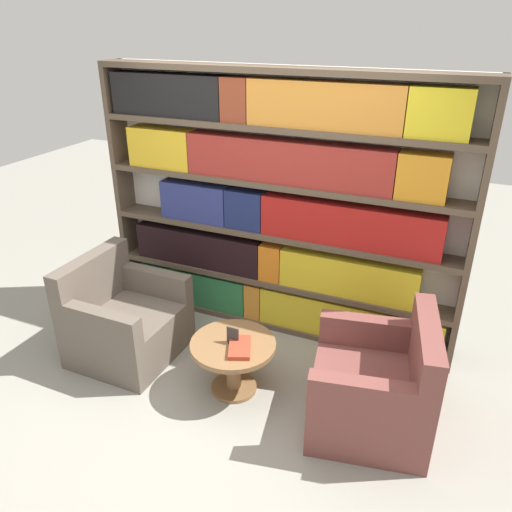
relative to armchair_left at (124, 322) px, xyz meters
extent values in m
plane|color=gray|center=(1.02, -0.35, -0.30)|extent=(14.00, 14.00, 0.00)
cube|color=silver|center=(1.02, 1.08, 0.86)|extent=(3.25, 0.05, 2.33)
cube|color=brown|center=(-0.58, 0.96, 0.86)|extent=(0.05, 0.30, 2.33)
cube|color=brown|center=(2.61, 0.96, 0.86)|extent=(0.05, 0.30, 2.33)
cube|color=brown|center=(1.02, 0.96, -0.28)|extent=(3.15, 0.30, 0.05)
cube|color=brown|center=(1.02, 0.96, 0.16)|extent=(3.15, 0.30, 0.05)
cube|color=brown|center=(1.02, 0.96, 0.63)|extent=(3.15, 0.30, 0.05)
cube|color=brown|center=(1.02, 0.96, 1.10)|extent=(3.15, 0.30, 0.05)
cube|color=brown|center=(1.02, 0.96, 1.56)|extent=(3.15, 0.30, 0.05)
cube|color=brown|center=(1.02, 0.96, 2.00)|extent=(3.15, 0.30, 0.05)
cube|color=#2A6D3E|center=(0.17, 0.93, -0.08)|extent=(1.14, 0.20, 0.35)
cube|color=orange|center=(0.83, 0.93, -0.08)|extent=(0.16, 0.20, 0.35)
cube|color=gold|center=(1.73, 0.93, -0.08)|extent=(1.64, 0.20, 0.35)
cube|color=black|center=(0.24, 0.93, 0.36)|extent=(1.30, 0.20, 0.34)
cube|color=orange|center=(1.00, 0.93, 0.36)|extent=(0.20, 0.20, 0.34)
cube|color=gold|center=(1.70, 0.93, 0.36)|extent=(1.19, 0.20, 0.34)
cube|color=navy|center=(0.23, 0.93, 0.83)|extent=(0.66, 0.20, 0.35)
cube|color=navy|center=(0.74, 0.93, 0.83)|extent=(0.35, 0.20, 0.35)
cube|color=#A61B17|center=(1.67, 0.93, 0.83)|extent=(1.50, 0.20, 0.35)
cube|color=gold|center=(-0.09, 0.93, 1.30)|extent=(0.62, 0.20, 0.35)
cube|color=maroon|center=(1.11, 0.93, 1.30)|extent=(1.77, 0.20, 0.35)
cube|color=orange|center=(2.19, 0.93, 1.30)|extent=(0.37, 0.20, 0.35)
cube|color=black|center=(0.01, 0.93, 1.76)|extent=(1.06, 0.20, 0.35)
cube|color=brown|center=(0.67, 0.93, 1.76)|extent=(0.23, 0.20, 0.35)
cube|color=orange|center=(1.40, 0.93, 1.76)|extent=(1.22, 0.20, 0.35)
cube|color=gold|center=(2.24, 0.93, 1.76)|extent=(0.44, 0.20, 0.35)
cube|color=brown|center=(0.04, 0.00, -0.10)|extent=(0.81, 0.86, 0.42)
cube|color=brown|center=(-0.29, 0.00, 0.34)|extent=(0.15, 0.86, 0.46)
cube|color=brown|center=(0.11, -0.37, 0.23)|extent=(0.66, 0.13, 0.23)
cube|color=brown|center=(0.11, 0.37, 0.23)|extent=(0.66, 0.13, 0.23)
cube|color=brown|center=(2.11, 0.00, -0.10)|extent=(0.95, 0.99, 0.42)
cube|color=brown|center=(2.44, 0.06, 0.34)|extent=(0.30, 0.87, 0.46)
cube|color=brown|center=(1.98, 0.35, 0.23)|extent=(0.67, 0.24, 0.23)
cube|color=brown|center=(2.11, -0.37, 0.23)|extent=(0.67, 0.24, 0.23)
cylinder|color=brown|center=(1.08, -0.07, -0.10)|extent=(0.12, 0.12, 0.40)
cylinder|color=brown|center=(1.08, -0.07, -0.29)|extent=(0.36, 0.36, 0.03)
cylinder|color=brown|center=(1.08, -0.07, 0.12)|extent=(0.66, 0.66, 0.04)
cube|color=black|center=(1.08, -0.07, 0.14)|extent=(0.06, 0.06, 0.01)
cube|color=#2D2D2D|center=(1.08, -0.07, 0.21)|extent=(0.10, 0.01, 0.13)
cube|color=#B73823|center=(1.16, -0.13, 0.16)|extent=(0.25, 0.32, 0.03)
camera|label=1|loc=(2.48, -2.87, 2.37)|focal=35.00mm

